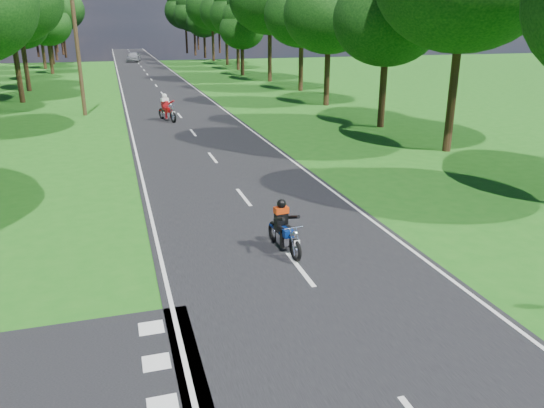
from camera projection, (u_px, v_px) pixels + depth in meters
name	position (u px, v px, depth m)	size (l,w,h in m)	color
ground	(331.00, 309.00, 11.50)	(160.00, 160.00, 0.00)	#1D6015
main_road	(151.00, 80.00, 56.81)	(7.00, 140.00, 0.02)	black
road_markings	(151.00, 81.00, 55.07)	(7.40, 140.00, 0.01)	silver
treeline	(152.00, 1.00, 63.62)	(40.00, 115.35, 14.78)	black
telegraph_pole	(78.00, 52.00, 33.93)	(1.20, 0.26, 8.00)	#382616
rider_near_blue	(284.00, 226.00, 14.16)	(0.56, 1.69, 1.41)	navy
rider_far_red	(167.00, 107.00, 32.92)	(0.67, 2.00, 1.67)	#970B0C
distant_car	(134.00, 57.00, 81.62)	(1.81, 4.51, 1.54)	#AEB0B6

